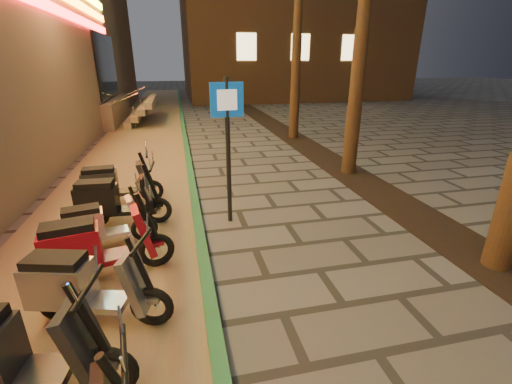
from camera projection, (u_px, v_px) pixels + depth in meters
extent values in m
cube|color=#8C7251|center=(136.00, 158.00, 11.43)|extent=(3.40, 60.00, 0.01)
cube|color=#286D3B|center=(187.00, 154.00, 11.77)|extent=(0.18, 60.00, 0.10)
cube|color=black|center=(387.00, 197.00, 8.15)|extent=(1.20, 40.00, 0.02)
cube|color=black|center=(107.00, 66.00, 17.34)|extent=(0.08, 5.00, 3.00)
cube|color=gray|center=(71.00, 112.00, 17.71)|extent=(5.00, 6.00, 1.20)
cube|color=gray|center=(133.00, 118.00, 18.48)|extent=(0.35, 5.00, 0.30)
cube|color=gray|center=(139.00, 113.00, 18.45)|extent=(0.35, 5.00, 0.30)
cube|color=gray|center=(145.00, 107.00, 18.41)|extent=(0.35, 5.00, 0.30)
cube|color=gray|center=(151.00, 101.00, 18.38)|extent=(0.35, 5.00, 0.30)
cylinder|color=silver|center=(117.00, 102.00, 16.19)|extent=(2.09, 0.06, 0.81)
cylinder|color=silver|center=(127.00, 94.00, 19.83)|extent=(2.09, 0.06, 0.81)
cube|color=#F9D589|center=(247.00, 47.00, 24.09)|extent=(1.40, 0.06, 1.80)
cube|color=#F9D589|center=(300.00, 47.00, 24.92)|extent=(1.40, 0.06, 1.80)
cube|color=#F9D589|center=(351.00, 48.00, 25.74)|extent=(1.40, 0.06, 1.80)
cylinder|color=#472D19|center=(358.00, 69.00, 8.96)|extent=(0.40, 0.40, 5.70)
cylinder|color=#472D19|center=(296.00, 63.00, 13.47)|extent=(0.40, 0.40, 5.95)
cylinder|color=black|center=(228.00, 154.00, 6.47)|extent=(0.09, 0.09, 2.78)
cube|color=#0C479D|center=(227.00, 100.00, 6.10)|extent=(0.61, 0.09, 0.61)
cube|color=white|center=(227.00, 100.00, 6.08)|extent=(0.36, 0.06, 0.36)
cylinder|color=black|center=(124.00, 354.00, 2.38)|extent=(0.14, 0.58, 0.04)
torus|color=black|center=(108.00, 372.00, 3.23)|extent=(0.59, 0.19, 0.58)
cylinder|color=silver|center=(108.00, 372.00, 3.23)|extent=(0.17, 0.13, 0.16)
cube|color=#242529|center=(37.00, 373.00, 3.16)|extent=(0.66, 0.46, 0.09)
cube|color=#242529|center=(84.00, 342.00, 3.08)|extent=(0.36, 0.49, 0.79)
cylinder|color=black|center=(88.00, 321.00, 3.00)|extent=(0.31, 0.12, 0.83)
cylinder|color=black|center=(88.00, 287.00, 2.88)|extent=(0.14, 0.65, 0.05)
cube|color=#242529|center=(106.00, 361.00, 3.18)|extent=(0.27, 0.19, 0.07)
torus|color=black|center=(58.00, 303.00, 4.17)|extent=(0.55, 0.24, 0.54)
cylinder|color=silver|center=(58.00, 303.00, 4.17)|extent=(0.17, 0.14, 0.15)
torus|color=black|center=(152.00, 306.00, 4.12)|extent=(0.55, 0.24, 0.54)
cylinder|color=silver|center=(152.00, 306.00, 4.12)|extent=(0.17, 0.14, 0.15)
cube|color=gray|center=(103.00, 302.00, 4.13)|extent=(0.64, 0.49, 0.08)
cube|color=gray|center=(60.00, 283.00, 4.06)|extent=(0.80, 0.57, 0.52)
cube|color=black|center=(54.00, 261.00, 3.95)|extent=(0.71, 0.49, 0.12)
cube|color=gray|center=(136.00, 281.00, 4.00)|extent=(0.38, 0.47, 0.73)
cylinder|color=black|center=(140.00, 266.00, 3.92)|extent=(0.29, 0.15, 0.77)
cylinder|color=black|center=(141.00, 241.00, 3.80)|extent=(0.20, 0.59, 0.05)
cube|color=gray|center=(151.00, 298.00, 4.08)|extent=(0.26, 0.20, 0.06)
torus|color=black|center=(69.00, 268.00, 4.86)|extent=(0.57, 0.22, 0.56)
cylinder|color=silver|center=(69.00, 268.00, 4.86)|extent=(0.17, 0.14, 0.15)
torus|color=black|center=(156.00, 250.00, 5.32)|extent=(0.57, 0.22, 0.56)
cylinder|color=silver|center=(156.00, 250.00, 5.32)|extent=(0.17, 0.14, 0.15)
cube|color=maroon|center=(114.00, 256.00, 5.07)|extent=(0.66, 0.48, 0.09)
cube|color=maroon|center=(72.00, 248.00, 4.78)|extent=(0.83, 0.56, 0.54)
cube|color=black|center=(67.00, 227.00, 4.67)|extent=(0.73, 0.47, 0.13)
cube|color=maroon|center=(144.00, 231.00, 5.13)|extent=(0.37, 0.48, 0.76)
cylinder|color=black|center=(147.00, 217.00, 5.09)|extent=(0.31, 0.13, 0.80)
cylinder|color=black|center=(148.00, 195.00, 4.98)|extent=(0.17, 0.63, 0.05)
cube|color=maroon|center=(156.00, 243.00, 5.28)|extent=(0.26, 0.20, 0.07)
torus|color=black|center=(81.00, 241.00, 5.70)|extent=(0.48, 0.20, 0.47)
cylinder|color=silver|center=(81.00, 241.00, 5.70)|extent=(0.15, 0.12, 0.13)
torus|color=black|center=(145.00, 228.00, 6.12)|extent=(0.48, 0.20, 0.47)
cylinder|color=silver|center=(145.00, 228.00, 6.12)|extent=(0.15, 0.12, 0.13)
cube|color=white|center=(113.00, 232.00, 5.89)|extent=(0.56, 0.42, 0.07)
cube|color=white|center=(83.00, 225.00, 5.64)|extent=(0.70, 0.48, 0.46)
cube|color=black|center=(81.00, 211.00, 5.54)|extent=(0.62, 0.41, 0.11)
cube|color=white|center=(135.00, 214.00, 5.96)|extent=(0.32, 0.41, 0.64)
cylinder|color=black|center=(137.00, 204.00, 5.92)|extent=(0.26, 0.12, 0.67)
cylinder|color=black|center=(138.00, 187.00, 5.83)|extent=(0.16, 0.52, 0.04)
cube|color=white|center=(144.00, 223.00, 6.08)|extent=(0.22, 0.17, 0.05)
torus|color=black|center=(95.00, 214.00, 6.59)|extent=(0.55, 0.13, 0.55)
cylinder|color=silver|center=(95.00, 214.00, 6.59)|extent=(0.15, 0.11, 0.15)
torus|color=black|center=(158.00, 210.00, 6.78)|extent=(0.55, 0.13, 0.55)
cylinder|color=silver|center=(158.00, 210.00, 6.78)|extent=(0.15, 0.11, 0.15)
cube|color=black|center=(126.00, 210.00, 6.67)|extent=(0.60, 0.39, 0.08)
cube|color=black|center=(97.00, 199.00, 6.50)|extent=(0.76, 0.44, 0.53)
cube|color=black|center=(94.00, 184.00, 6.39)|extent=(0.67, 0.37, 0.13)
cube|color=black|center=(148.00, 194.00, 6.63)|extent=(0.30, 0.43, 0.74)
cylinder|color=black|center=(151.00, 183.00, 6.57)|extent=(0.29, 0.09, 0.78)
cylinder|color=black|center=(152.00, 166.00, 6.45)|extent=(0.08, 0.61, 0.05)
cube|color=black|center=(157.00, 204.00, 6.74)|extent=(0.24, 0.16, 0.06)
torus|color=black|center=(98.00, 196.00, 7.51)|extent=(0.53, 0.14, 0.53)
cylinder|color=silver|center=(98.00, 196.00, 7.51)|extent=(0.15, 0.11, 0.14)
torus|color=black|center=(152.00, 191.00, 7.82)|extent=(0.53, 0.14, 0.53)
cylinder|color=silver|center=(152.00, 191.00, 7.82)|extent=(0.15, 0.11, 0.14)
cube|color=#26282B|center=(125.00, 192.00, 7.65)|extent=(0.58, 0.38, 0.08)
cube|color=#26282B|center=(100.00, 183.00, 7.43)|extent=(0.73, 0.44, 0.51)
cube|color=black|center=(98.00, 170.00, 7.33)|extent=(0.65, 0.37, 0.12)
cube|color=#26282B|center=(144.00, 177.00, 7.66)|extent=(0.30, 0.42, 0.71)
cylinder|color=black|center=(146.00, 168.00, 7.61)|extent=(0.28, 0.09, 0.75)
cylinder|color=black|center=(147.00, 154.00, 7.51)|extent=(0.09, 0.59, 0.04)
cube|color=#26282B|center=(151.00, 186.00, 7.78)|extent=(0.23, 0.16, 0.06)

